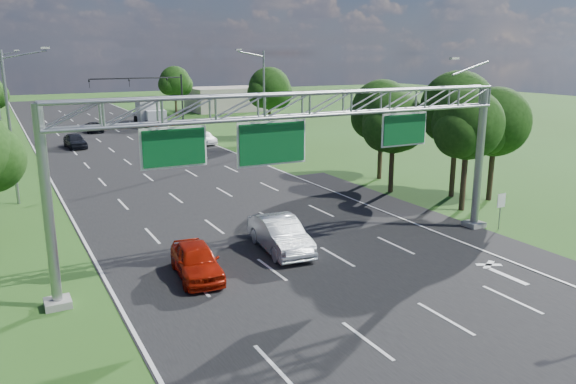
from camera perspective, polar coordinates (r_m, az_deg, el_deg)
ground at (r=43.38m, az=-10.41°, el=0.68°), size 220.00×220.00×0.00m
road at (r=43.38m, az=-10.41°, el=0.68°), size 18.00×180.00×0.02m
road_flare at (r=34.73m, az=14.48°, el=-2.86°), size 3.00×30.00×0.02m
sign_gantry at (r=25.96m, az=1.98°, el=7.57°), size 23.50×1.00×9.56m
regulatory_sign at (r=33.85m, az=20.83°, el=-1.12°), size 0.60×0.08×2.10m
traffic_signal at (r=78.12m, az=-13.25°, el=10.18°), size 12.21×0.24×7.00m
streetlight_l_near at (r=40.60m, az=-26.22°, el=6.59°), size 2.97×0.22×10.16m
streetlight_r_mid at (r=55.88m, az=-2.64°, el=9.61°), size 2.97×0.22×10.16m
tree_cluster_right at (r=40.50m, az=14.86°, el=7.15°), size 9.91×14.60×8.68m
tree_verge_rd at (r=65.17m, az=-1.86°, el=10.28°), size 5.76×4.80×8.28m
tree_verge_re at (r=92.44m, az=-11.37°, el=10.82°), size 5.76×4.80×7.84m
building_right at (r=99.64m, az=-6.42°, el=9.36°), size 12.00×9.00×4.00m
red_coupe at (r=25.54m, az=-9.29°, el=-6.89°), size 2.32×4.69×1.54m
silver_sedan at (r=28.41m, az=-0.81°, el=-4.34°), size 2.32×5.38×1.72m
car_queue_b at (r=75.94m, az=-19.10°, el=6.23°), size 2.25×4.49×1.22m
car_queue_c at (r=63.69m, az=-20.82°, el=4.90°), size 2.15×4.68×1.56m
car_queue_d at (r=62.69m, az=-8.55°, el=5.40°), size 1.90×4.08×1.30m
box_truck at (r=80.97m, az=-13.92°, el=7.75°), size 3.35×9.24×3.40m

